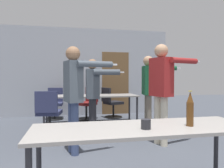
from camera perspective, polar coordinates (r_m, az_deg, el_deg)
back_wall at (r=7.14m, az=-7.61°, el=3.10°), size 5.76×0.12×2.80m
conference_table_near at (r=2.12m, az=8.41°, el=-12.78°), size 2.09×0.68×0.75m
conference_table_far at (r=5.67m, az=-5.54°, el=-3.51°), size 2.39×0.82×0.75m
person_right_polo at (r=3.51m, az=-9.89°, el=-1.11°), size 0.85×0.56×1.71m
person_near_casual at (r=4.02m, az=12.85°, el=0.16°), size 0.91×0.58×1.81m
person_left_plaid at (r=4.64m, az=-4.95°, el=-1.51°), size 0.75×0.71×1.60m
person_far_watching at (r=5.01m, az=9.57°, el=-0.35°), size 0.75×0.68×1.70m
office_chair_far_left at (r=6.43m, az=-6.29°, el=-5.32°), size 0.68×0.69×0.92m
office_chair_near_pushed at (r=4.69m, az=-16.22°, el=-7.78°), size 0.53×0.58×0.94m
office_chair_side_rolled at (r=6.58m, az=-0.18°, el=-5.20°), size 0.65×0.61×0.91m
office_chair_far_right at (r=6.66m, az=-14.74°, el=-5.23°), size 0.52×0.57×0.90m
beer_bottle at (r=2.20m, az=19.71°, el=-6.27°), size 0.07×0.07×0.34m
drink_cup at (r=2.00m, az=8.84°, el=-10.32°), size 0.09×0.09×0.09m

